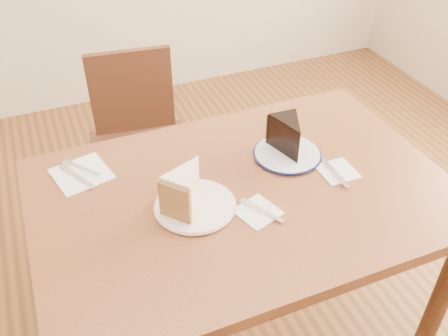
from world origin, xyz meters
TOP-DOWN VIEW (x-y plane):
  - table at (0.00, 0.00)m, footprint 1.20×0.80m
  - chair_far at (-0.14, 0.74)m, footprint 0.46×0.46m
  - plate_cream at (-0.16, -0.02)m, footprint 0.22×0.22m
  - plate_navy at (0.19, 0.10)m, footprint 0.20×0.20m
  - carrot_cake at (-0.17, -0.00)m, footprint 0.15×0.15m
  - chocolate_cake at (0.20, 0.10)m, footprint 0.10×0.14m
  - napkin_cream at (-0.00, -0.10)m, footprint 0.13×0.13m
  - napkin_navy at (0.30, -0.03)m, footprint 0.11×0.11m
  - napkin_spare at (-0.42, 0.25)m, footprint 0.19×0.19m
  - fork_cream at (0.01, -0.11)m, footprint 0.08×0.13m
  - knife_navy at (0.28, -0.03)m, footprint 0.02×0.17m
  - fork_spare at (-0.42, 0.28)m, footprint 0.10×0.12m
  - knife_spare at (-0.43, 0.24)m, footprint 0.08×0.15m

SIDE VIEW (x-z plane):
  - chair_far at x=-0.14m, z-range 0.05..0.88m
  - table at x=0.00m, z-range 0.28..1.03m
  - napkin_cream at x=0.00m, z-range 0.75..0.75m
  - napkin_navy at x=0.30m, z-range 0.75..0.75m
  - napkin_spare at x=-0.42m, z-range 0.75..0.75m
  - plate_cream at x=-0.16m, z-range 0.75..0.76m
  - plate_navy at x=0.19m, z-range 0.75..0.76m
  - fork_cream at x=0.01m, z-range 0.75..0.76m
  - knife_navy at x=0.28m, z-range 0.75..0.76m
  - fork_spare at x=-0.42m, z-range 0.75..0.76m
  - knife_spare at x=-0.43m, z-range 0.75..0.76m
  - chocolate_cake at x=0.20m, z-range 0.76..0.86m
  - carrot_cake at x=-0.17m, z-range 0.76..0.87m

